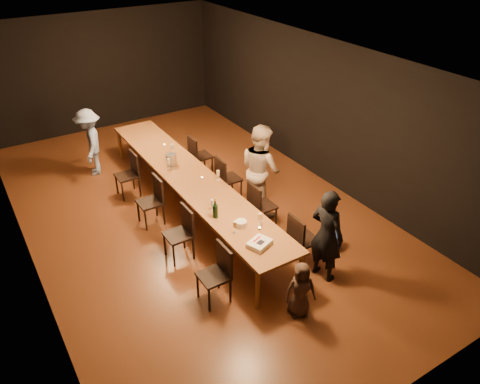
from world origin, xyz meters
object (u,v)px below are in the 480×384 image
chair_left_0 (214,276)px  woman_tan (261,169)px  chair_left_1 (178,235)px  man_blue (90,142)px  birthday_cake (259,244)px  chair_right_2 (229,178)px  champagne_bottle (215,208)px  chair_right_1 (263,205)px  child (300,290)px  ice_bucket (171,159)px  chair_right_3 (201,155)px  chair_right_0 (304,239)px  table (190,179)px  chair_left_3 (127,175)px  chair_left_2 (150,202)px  woman_birthday (327,235)px  plate_stack (241,224)px

chair_left_0 → woman_tan: size_ratio=0.52×
chair_left_1 → man_blue: size_ratio=0.62×
man_blue → birthday_cake: (1.06, -5.00, 0.04)m
chair_right_2 → woman_tan: size_ratio=0.52×
birthday_cake → champagne_bottle: 1.04m
chair_right_1 → chair_right_2: same height
child → ice_bucket: bearing=115.1°
chair_right_2 → chair_right_3: (0.00, 1.20, 0.00)m
chair_right_0 → chair_right_2: (0.00, 2.40, 0.00)m
table → child: (0.06, -3.30, -0.25)m
chair_left_0 → child: size_ratio=1.04×
table → chair_left_0: size_ratio=6.45×
chair_left_3 → chair_left_2: bearing=-180.0°
chair_left_2 → woman_tan: size_ratio=0.52×
table → birthday_cake: (-0.09, -2.47, 0.09)m
chair_right_2 → chair_left_2: (-1.70, 0.00, 0.00)m
woman_birthday → plate_stack: size_ratio=8.71×
chair_left_1 → plate_stack: bearing=-131.2°
chair_left_1 → chair_right_2: bearing=-54.8°
chair_left_2 → child: bearing=-164.6°
table → ice_bucket: size_ratio=25.65×
chair_left_0 → chair_left_3: bearing=0.0°
chair_left_2 → chair_left_3: same height
chair_left_3 → birthday_cake: chair_left_3 is taller
chair_right_3 → woman_birthday: size_ratio=0.59×
chair_right_3 → woman_birthday: woman_birthday is taller
chair_right_1 → chair_left_2: same height
chair_right_2 → champagne_bottle: (-1.12, -1.46, 0.47)m
chair_left_2 → chair_right_3: bearing=-54.8°
chair_right_1 → chair_left_2: 2.08m
chair_left_0 → plate_stack: size_ratio=5.13×
chair_right_0 → plate_stack: chair_right_0 is taller
chair_right_3 → birthday_cake: chair_right_3 is taller
woman_birthday → chair_left_2: bearing=18.1°
chair_right_1 → chair_left_0: size_ratio=1.00×
ice_bucket → birthday_cake: bearing=-90.0°
chair_right_3 → woman_tan: (0.30, -1.87, 0.42)m
chair_left_3 → plate_stack: bearing=-165.6°
chair_right_2 → chair_left_2: bearing=-90.0°
chair_right_0 → chair_right_3: 3.60m
chair_left_3 → champagne_bottle: bearing=-167.7°
chair_right_3 → ice_bucket: ice_bucket is taller
chair_right_2 → woman_tan: 0.85m
chair_right_1 → chair_left_1: same height
champagne_bottle → ice_bucket: (0.18, 2.09, -0.07)m
child → chair_right_1: bearing=92.2°
chair_left_3 → woman_birthday: size_ratio=0.59×
chair_right_1 → chair_right_2: bearing=180.0°
chair_right_2 → birthday_cake: chair_right_2 is taller
table → man_blue: man_blue is taller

